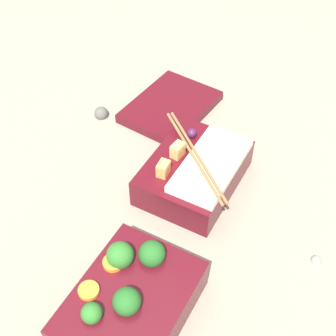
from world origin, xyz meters
The scene contains 6 objects.
ground_plane centered at (0.00, 0.00, 0.00)m, with size 3.00×3.00×0.00m, color gray.
bento_tray_vegetable centered at (-0.12, -0.02, 0.03)m, with size 0.18×0.13×0.08m.
bento_tray_rice centered at (0.13, 0.01, 0.03)m, with size 0.18×0.17×0.07m.
bento_lid centered at (0.28, 0.13, 0.01)m, with size 0.18×0.13×0.02m, color #510F19.
pebble_0 centered at (0.08, -0.21, 0.00)m, with size 0.02×0.02×0.02m, color gray.
pebble_1 centered at (0.20, 0.24, 0.01)m, with size 0.03×0.03×0.03m, color #595651.
Camera 1 is at (-0.35, -0.20, 0.58)m, focal length 50.00 mm.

